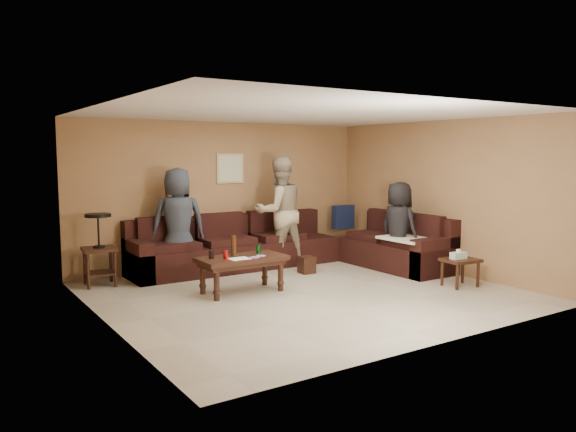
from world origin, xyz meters
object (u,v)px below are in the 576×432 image
object	(u,v)px
sectional_sofa	(294,250)
coffee_table	(242,262)
end_table_left	(99,248)
person_middle	(279,212)
person_left	(178,222)
side_table_right	(460,262)
waste_bin	(307,265)
person_right	(399,227)

from	to	relation	value
sectional_sofa	coffee_table	xyz separation A→B (m)	(-1.55, -0.98, 0.11)
end_table_left	person_middle	distance (m)	3.06
person_left	person_middle	xyz separation A→B (m)	(1.79, -0.17, 0.08)
coffee_table	side_table_right	bearing A→B (deg)	-26.87
coffee_table	sectional_sofa	bearing A→B (deg)	32.35
sectional_sofa	person_left	world-z (taller)	person_left
coffee_table	end_table_left	world-z (taller)	end_table_left
end_table_left	waste_bin	xyz separation A→B (m)	(3.08, -0.96, -0.42)
side_table_right	waste_bin	xyz separation A→B (m)	(-1.35, 2.01, -0.23)
sectional_sofa	waste_bin	size ratio (longest dim) A/B	16.70
side_table_right	person_left	size ratio (longest dim) A/B	0.32
coffee_table	person_middle	bearing A→B (deg)	41.92
side_table_right	person_left	bearing A→B (deg)	137.46
person_middle	person_right	distance (m)	2.05
person_left	waste_bin	bearing A→B (deg)	166.81
sectional_sofa	side_table_right	distance (m)	2.76
person_middle	person_left	bearing A→B (deg)	-0.59
person_left	person_middle	bearing A→B (deg)	-172.10
person_left	person_middle	distance (m)	1.80
sectional_sofa	person_left	xyz separation A→B (m)	(-1.89, 0.50, 0.55)
side_table_right	coffee_table	bearing A→B (deg)	153.13
end_table_left	person_left	xyz separation A→B (m)	(1.23, -0.04, 0.31)
coffee_table	waste_bin	xyz separation A→B (m)	(1.51, 0.56, -0.29)
person_right	end_table_left	bearing A→B (deg)	63.72
sectional_sofa	end_table_left	xyz separation A→B (m)	(-3.12, 0.54, 0.24)
waste_bin	sectional_sofa	bearing A→B (deg)	84.70
coffee_table	person_middle	distance (m)	2.03
side_table_right	waste_bin	size ratio (longest dim) A/B	2.02
sectional_sofa	person_left	size ratio (longest dim) A/B	2.67
coffee_table	waste_bin	world-z (taller)	coffee_table
sectional_sofa	person_middle	bearing A→B (deg)	106.07
end_table_left	waste_bin	distance (m)	3.25
coffee_table	person_left	size ratio (longest dim) A/B	0.71
person_right	coffee_table	bearing A→B (deg)	81.11
person_left	person_middle	size ratio (longest dim) A/B	0.91
side_table_right	waste_bin	bearing A→B (deg)	123.94
waste_bin	end_table_left	bearing A→B (deg)	162.64
coffee_table	waste_bin	bearing A→B (deg)	20.20
person_middle	person_right	xyz separation A→B (m)	(1.39, -1.49, -0.20)
coffee_table	end_table_left	distance (m)	2.19
coffee_table	waste_bin	size ratio (longest dim) A/B	4.43
person_left	person_right	world-z (taller)	person_left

